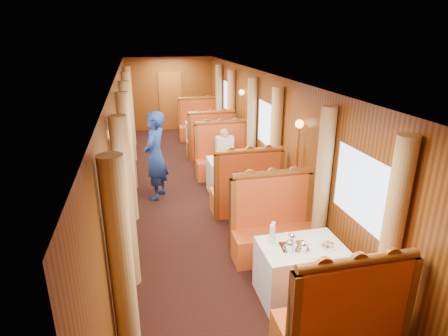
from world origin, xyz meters
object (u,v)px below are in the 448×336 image
object	(u,v)px
tea_tray	(294,247)
teapot_back	(292,241)
fruit_plate	(328,245)
steward	(155,156)
banquette_far_aft	(199,126)
rose_vase_mid	(233,152)
table_mid	(233,176)
passenger	(225,149)
table_near	(300,271)
banquette_near_aft	(273,230)
banquette_mid_fwd	(246,192)
teapot_right	(303,249)
teapot_left	(290,248)
banquette_mid_aft	(223,159)
banquette_far_fwd	(211,142)
rose_vase_far	(204,117)
table_far	(204,135)
banquette_near_fwd	(340,324)

from	to	relation	value
tea_tray	teapot_back	size ratio (longest dim) A/B	2.04
fruit_plate	steward	distance (m)	4.15
banquette_far_aft	steward	distance (m)	4.73
teapot_back	rose_vase_mid	world-z (taller)	rose_vase_mid
table_mid	banquette_far_aft	size ratio (longest dim) A/B	0.78
table_mid	fruit_plate	distance (m)	3.62
tea_tray	passenger	world-z (taller)	passenger
table_near	banquette_near_aft	size ratio (longest dim) A/B	0.78
table_near	table_mid	size ratio (longest dim) A/B	1.00
banquette_near_aft	fruit_plate	distance (m)	1.19
table_mid	tea_tray	size ratio (longest dim) A/B	3.09
teapot_back	rose_vase_mid	size ratio (longest dim) A/B	0.46
banquette_mid_fwd	teapot_right	xyz separation A→B (m)	(-0.06, -2.63, 0.38)
table_mid	teapot_left	world-z (taller)	teapot_left
table_mid	rose_vase_mid	world-z (taller)	rose_vase_mid
banquette_mid_fwd	tea_tray	distance (m)	2.52
tea_tray	teapot_back	world-z (taller)	teapot_back
table_near	table_mid	world-z (taller)	same
teapot_left	banquette_mid_fwd	bearing A→B (deg)	94.96
banquette_mid_aft	banquette_far_fwd	xyz separation A→B (m)	(0.00, 1.47, 0.00)
fruit_plate	rose_vase_far	world-z (taller)	rose_vase_far
banquette_mid_aft	rose_vase_far	size ratio (longest dim) A/B	3.72
table_far	teapot_right	bearing A→B (deg)	-90.44
table_near	rose_vase_far	bearing A→B (deg)	90.06
banquette_mid_fwd	table_mid	bearing A→B (deg)	90.00
banquette_mid_aft	table_mid	bearing A→B (deg)	-90.00
table_near	banquette_far_aft	world-z (taller)	banquette_far_aft
banquette_mid_aft	passenger	distance (m)	0.38
banquette_near_fwd	steward	world-z (taller)	steward
table_far	tea_tray	bearing A→B (deg)	-90.94
banquette_mid_fwd	rose_vase_far	bearing A→B (deg)	90.10
banquette_near_fwd	rose_vase_far	xyz separation A→B (m)	(-0.01, 7.98, 0.50)
table_near	banquette_far_aft	size ratio (longest dim) A/B	0.78
teapot_right	rose_vase_mid	world-z (taller)	rose_vase_mid
teapot_right	rose_vase_far	xyz separation A→B (m)	(0.05, 7.11, 0.12)
banquette_near_aft	banquette_far_aft	xyz separation A→B (m)	(0.00, 7.00, 0.00)
banquette_far_fwd	tea_tray	size ratio (longest dim) A/B	3.94
banquette_mid_aft	teapot_back	xyz separation A→B (m)	(-0.12, -4.47, 0.39)
banquette_mid_aft	steward	distance (m)	1.92
table_far	steward	bearing A→B (deg)	-115.32
banquette_mid_fwd	rose_vase_far	size ratio (longest dim) A/B	3.72
banquette_near_fwd	banquette_mid_fwd	bearing A→B (deg)	90.00
banquette_near_fwd	banquette_near_aft	bearing A→B (deg)	90.00
banquette_near_aft	teapot_left	bearing A→B (deg)	-100.79
table_far	table_near	bearing A→B (deg)	-90.00
table_mid	banquette_far_fwd	world-z (taller)	banquette_far_fwd
passenger	rose_vase_mid	bearing A→B (deg)	-90.92
rose_vase_mid	teapot_back	bearing A→B (deg)	-91.84
banquette_mid_fwd	rose_vase_mid	distance (m)	1.11
banquette_far_aft	teapot_right	size ratio (longest dim) A/B	9.44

